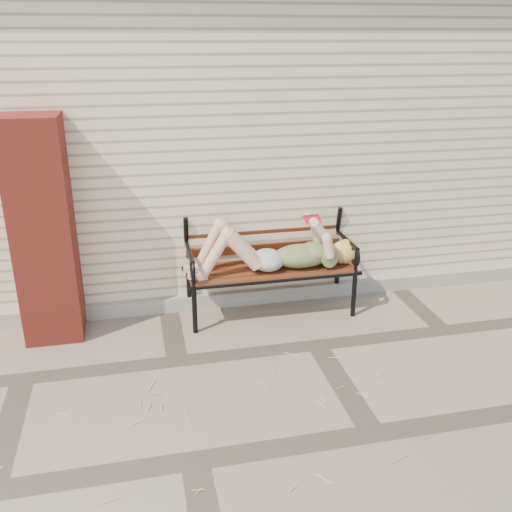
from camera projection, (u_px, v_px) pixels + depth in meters
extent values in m
plane|color=gray|center=(317.00, 345.00, 5.12)|extent=(80.00, 80.00, 0.00)
cube|color=beige|center=(248.00, 127.00, 7.31)|extent=(8.00, 4.00, 3.00)
cube|color=#9C988D|center=(288.00, 293.00, 5.97)|extent=(8.00, 0.10, 0.15)
cube|color=maroon|center=(44.00, 231.00, 4.98)|extent=(0.50, 0.50, 2.00)
cylinder|color=black|center=(195.00, 309.00, 5.25)|extent=(0.05, 0.05, 0.48)
cylinder|color=black|center=(189.00, 289.00, 5.69)|extent=(0.05, 0.05, 0.48)
cylinder|color=black|center=(354.00, 294.00, 5.57)|extent=(0.05, 0.05, 0.48)
cylinder|color=black|center=(337.00, 275.00, 6.00)|extent=(0.05, 0.05, 0.48)
cube|color=#612918|center=(271.00, 269.00, 5.54)|extent=(1.60, 0.52, 0.03)
cylinder|color=black|center=(277.00, 281.00, 5.33)|extent=(1.69, 0.04, 0.04)
cylinder|color=black|center=(265.00, 262.00, 5.76)|extent=(1.69, 0.04, 0.04)
torus|color=black|center=(263.00, 207.00, 5.67)|extent=(0.29, 0.04, 0.29)
ellipsoid|color=#0A3D4B|center=(301.00, 256.00, 5.53)|extent=(0.57, 0.33, 0.22)
ellipsoid|color=#0A3D4B|center=(314.00, 251.00, 5.54)|extent=(0.27, 0.32, 0.17)
ellipsoid|color=#A8A7AC|center=(267.00, 260.00, 5.46)|extent=(0.32, 0.36, 0.20)
sphere|color=beige|center=(341.00, 252.00, 5.61)|extent=(0.23, 0.23, 0.23)
ellipsoid|color=tan|center=(346.00, 252.00, 5.62)|extent=(0.26, 0.27, 0.24)
cube|color=#A41220|center=(311.00, 216.00, 5.40)|extent=(0.15, 0.02, 0.02)
cube|color=silver|center=(312.00, 220.00, 5.37)|extent=(0.15, 0.09, 0.05)
cube|color=silver|center=(310.00, 217.00, 5.45)|extent=(0.15, 0.09, 0.05)
cube|color=#A41220|center=(313.00, 220.00, 5.36)|extent=(0.16, 0.10, 0.06)
cube|color=#A41220|center=(309.00, 217.00, 5.45)|extent=(0.16, 0.10, 0.06)
cylinder|color=tan|center=(73.00, 445.00, 3.86)|extent=(0.12, 0.06, 0.01)
cylinder|color=tan|center=(77.00, 381.00, 4.57)|extent=(0.03, 0.13, 0.01)
cylinder|color=tan|center=(248.00, 364.00, 4.81)|extent=(0.10, 0.07, 0.01)
cylinder|color=tan|center=(54.00, 457.00, 3.75)|extent=(0.13, 0.03, 0.01)
cylinder|color=tan|center=(144.00, 370.00, 4.72)|extent=(0.13, 0.03, 0.01)
cylinder|color=tan|center=(233.00, 374.00, 4.67)|extent=(0.06, 0.10, 0.01)
cylinder|color=tan|center=(302.00, 397.00, 4.37)|extent=(0.01, 0.15, 0.01)
cylinder|color=tan|center=(295.00, 374.00, 4.68)|extent=(0.04, 0.09, 0.01)
cylinder|color=tan|center=(8.00, 496.00, 3.44)|extent=(0.15, 0.01, 0.01)
cylinder|color=tan|center=(245.00, 372.00, 4.70)|extent=(0.11, 0.06, 0.01)
cylinder|color=tan|center=(112.00, 420.00, 4.12)|extent=(0.10, 0.02, 0.01)
cylinder|color=tan|center=(160.00, 398.00, 4.36)|extent=(0.06, 0.06, 0.01)
cylinder|color=tan|center=(301.00, 495.00, 3.45)|extent=(0.01, 0.09, 0.01)
cylinder|color=tan|center=(135.00, 466.00, 3.68)|extent=(0.02, 0.09, 0.01)
cylinder|color=tan|center=(126.00, 434.00, 3.97)|extent=(0.01, 0.08, 0.01)
cylinder|color=tan|center=(343.00, 406.00, 4.26)|extent=(0.09, 0.02, 0.01)
cylinder|color=tan|center=(352.00, 430.00, 4.00)|extent=(0.10, 0.12, 0.01)
cylinder|color=tan|center=(202.00, 368.00, 4.75)|extent=(0.15, 0.01, 0.01)
cylinder|color=tan|center=(189.00, 379.00, 4.61)|extent=(0.10, 0.08, 0.01)
cylinder|color=tan|center=(146.00, 373.00, 4.69)|extent=(0.05, 0.12, 0.01)
cylinder|color=tan|center=(365.00, 427.00, 4.04)|extent=(0.10, 0.01, 0.01)
cylinder|color=tan|center=(254.00, 367.00, 4.77)|extent=(0.05, 0.09, 0.01)
cylinder|color=tan|center=(218.00, 415.00, 4.16)|extent=(0.03, 0.10, 0.01)
cylinder|color=tan|center=(154.00, 385.00, 4.52)|extent=(0.10, 0.11, 0.01)
cylinder|color=tan|center=(30.00, 418.00, 4.13)|extent=(0.10, 0.13, 0.01)
cylinder|color=tan|center=(149.00, 381.00, 4.57)|extent=(0.08, 0.09, 0.01)
cylinder|color=tan|center=(219.00, 363.00, 4.82)|extent=(0.06, 0.08, 0.01)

